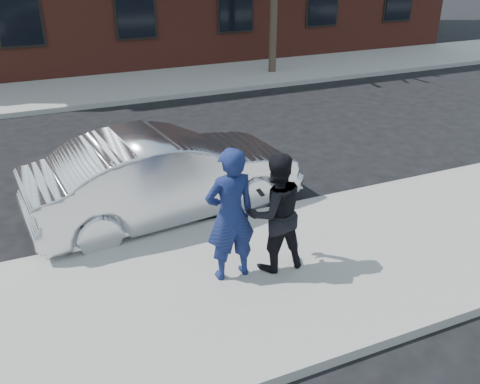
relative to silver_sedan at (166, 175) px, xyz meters
name	(u,v)px	position (x,y,z in m)	size (l,w,h in m)	color
ground	(329,256)	(1.92, -2.30, -0.78)	(100.00, 100.00, 0.00)	black
near_sidewalk	(338,260)	(1.92, -2.55, -0.71)	(50.00, 3.50, 0.15)	#999690
near_curb	(283,209)	(1.92, -0.75, -0.71)	(50.00, 0.10, 0.15)	#999691
far_sidewalk	(150,84)	(1.92, 8.95, -0.71)	(50.00, 3.50, 0.15)	#999690
far_curb	(164,98)	(1.92, 7.15, -0.71)	(50.00, 0.10, 0.15)	#999691
silver_sedan	(166,175)	(0.00, 0.00, 0.00)	(1.65, 4.74, 1.56)	silver
man_hoodie	(230,215)	(0.25, -2.34, 0.34)	(0.72, 0.52, 1.94)	navy
man_peacoat	(275,213)	(0.91, -2.37, 0.25)	(0.87, 0.69, 1.77)	black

